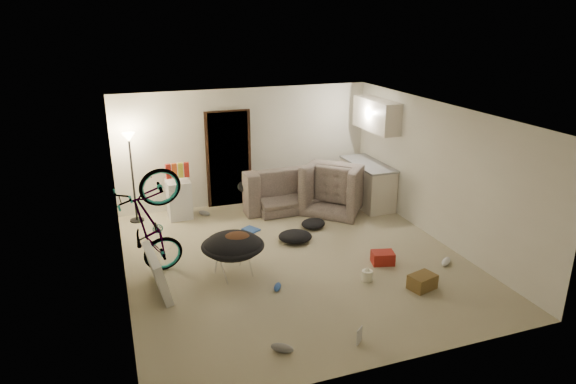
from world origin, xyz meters
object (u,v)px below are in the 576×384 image
object	(u,v)px
sofa	(293,190)
bicycle	(153,248)
armchair	(338,191)
drink_case_b	(383,258)
kitchen_counter	(367,184)
tv_box	(157,273)
mini_fridge	(179,199)
juicer	(367,275)
drink_case_a	(422,282)
saucer_chair	(233,251)
floor_lamp	(131,158)

from	to	relation	value
sofa	bicycle	xyz separation A→B (m)	(-3.18, -2.26, 0.15)
armchair	drink_case_b	xyz separation A→B (m)	(-0.38, -2.60, -0.28)
kitchen_counter	tv_box	xyz separation A→B (m)	(-4.73, -2.36, -0.11)
mini_fridge	drink_case_b	world-z (taller)	mini_fridge
armchair	juicer	bearing A→B (deg)	117.43
bicycle	drink_case_a	bearing A→B (deg)	-120.55
saucer_chair	drink_case_b	bearing A→B (deg)	-10.61
saucer_chair	drink_case_a	bearing A→B (deg)	-28.18
saucer_chair	drink_case_b	world-z (taller)	saucer_chair
floor_lamp	drink_case_b	xyz separation A→B (m)	(3.72, -3.31, -1.20)
floor_lamp	drink_case_a	xyz separation A→B (m)	(3.88, -4.24, -1.19)
sofa	mini_fridge	size ratio (longest dim) A/B	2.96
bicycle	tv_box	bearing A→B (deg)	174.71
mini_fridge	juicer	distance (m)	4.35
kitchen_counter	bicycle	world-z (taller)	bicycle
sofa	bicycle	distance (m)	3.90
sofa	tv_box	size ratio (longest dim) A/B	2.33
drink_case_b	kitchen_counter	bearing A→B (deg)	82.10
kitchen_counter	armchair	xyz separation A→B (m)	(-0.72, -0.06, -0.05)
sofa	drink_case_a	size ratio (longest dim) A/B	5.83
saucer_chair	juicer	distance (m)	2.14
saucer_chair	drink_case_a	xyz separation A→B (m)	(2.59, -1.39, -0.31)
armchair	mini_fridge	bearing A→B (deg)	33.34
tv_box	armchair	bearing A→B (deg)	25.15
armchair	mini_fridge	world-z (taller)	mini_fridge
tv_box	drink_case_b	world-z (taller)	tv_box
kitchen_counter	drink_case_a	xyz separation A→B (m)	(-0.95, -3.59, -0.33)
tv_box	floor_lamp	bearing A→B (deg)	87.28
kitchen_counter	mini_fridge	bearing A→B (deg)	172.13
mini_fridge	saucer_chair	distance (m)	2.79
tv_box	juicer	xyz separation A→B (m)	(3.11, -0.74, -0.23)
bicycle	juicer	bearing A→B (deg)	-117.71
saucer_chair	drink_case_a	size ratio (longest dim) A/B	2.52
juicer	floor_lamp	bearing A→B (deg)	130.58
mini_fridge	tv_box	size ratio (longest dim) A/B	0.79
saucer_chair	floor_lamp	bearing A→B (deg)	114.28
drink_case_a	drink_case_b	xyz separation A→B (m)	(-0.15, 0.93, -0.01)
floor_lamp	bicycle	distance (m)	2.60
bicycle	mini_fridge	bearing A→B (deg)	-22.93
armchair	juicer	distance (m)	3.17
floor_lamp	bicycle	bearing A→B (deg)	-87.67
armchair	juicer	world-z (taller)	armchair
armchair	juicer	size ratio (longest dim) A/B	4.93
floor_lamp	juicer	size ratio (longest dim) A/B	7.47
floor_lamp	tv_box	distance (m)	3.16
kitchen_counter	drink_case_a	world-z (taller)	kitchen_counter
saucer_chair	sofa	bearing A→B (deg)	53.17
sofa	kitchen_counter	bearing A→B (deg)	162.46
juicer	kitchen_counter	bearing A→B (deg)	62.28
armchair	drink_case_b	world-z (taller)	armchair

